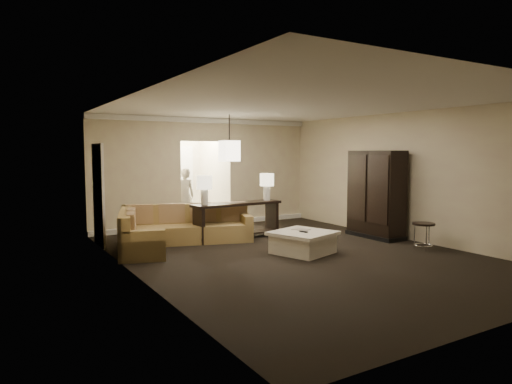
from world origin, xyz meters
TOP-DOWN VIEW (x-y plane):
  - ground at (0.00, 0.00)m, footprint 8.00×8.00m
  - wall_back at (0.00, 4.00)m, footprint 6.00×0.04m
  - wall_left at (-3.00, 0.00)m, footprint 0.04×8.00m
  - wall_right at (3.00, 0.00)m, footprint 0.04×8.00m
  - ceiling at (0.00, 0.00)m, footprint 6.00×8.00m
  - crown_molding at (0.00, 3.95)m, footprint 6.00×0.10m
  - baseboard at (0.00, 3.95)m, footprint 6.00×0.10m
  - side_door at (-2.97, 2.80)m, footprint 0.05×0.90m
  - foyer at (0.00, 5.34)m, footprint 1.44×2.02m
  - sectional_sofa at (-1.67, 2.01)m, footprint 3.20×2.31m
  - coffee_table at (0.20, 0.07)m, footprint 1.31×1.31m
  - console_table at (-0.18, 2.00)m, footprint 2.13×0.61m
  - armoire at (2.59, 0.56)m, footprint 0.58×1.36m
  - drink_table at (2.40, -0.91)m, footprint 0.43×0.43m
  - table_lamp_left at (-0.99, 1.95)m, footprint 0.32×0.32m
  - table_lamp_right at (0.63, 2.05)m, footprint 0.32×0.32m
  - pendant_light at (0.00, 2.70)m, footprint 0.38×0.38m
  - person at (-0.45, 4.40)m, footprint 0.63×0.44m

SIDE VIEW (x-z plane):
  - ground at x=0.00m, z-range 0.00..0.00m
  - baseboard at x=0.00m, z-range 0.00..0.12m
  - coffee_table at x=0.20m, z-range 0.00..0.43m
  - sectional_sofa at x=-1.67m, z-range -0.08..0.73m
  - drink_table at x=2.40m, z-range 0.12..0.66m
  - console_table at x=-0.18m, z-range 0.08..0.89m
  - person at x=-0.45m, z-range 0.00..1.67m
  - armoire at x=2.59m, z-range -0.04..1.92m
  - side_door at x=-2.97m, z-range 0.00..2.10m
  - table_lamp_left at x=-0.99m, z-range 0.91..1.54m
  - table_lamp_right at x=0.63m, z-range 0.91..1.54m
  - foyer at x=0.00m, z-range -0.10..2.70m
  - wall_back at x=0.00m, z-range 0.00..2.80m
  - wall_left at x=-3.00m, z-range 0.00..2.80m
  - wall_right at x=3.00m, z-range 0.00..2.80m
  - pendant_light at x=0.00m, z-range 1.41..2.50m
  - crown_molding at x=0.00m, z-range 2.67..2.79m
  - ceiling at x=0.00m, z-range 2.79..2.81m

